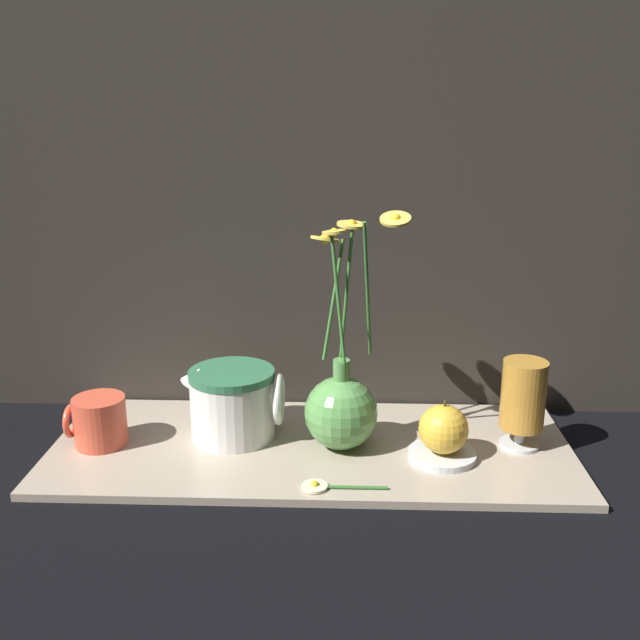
{
  "coord_description": "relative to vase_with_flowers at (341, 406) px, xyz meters",
  "views": [
    {
      "loc": [
        0.05,
        -1.0,
        0.51
      ],
      "look_at": [
        0.01,
        0.0,
        0.21
      ],
      "focal_mm": 40.0,
      "sensor_mm": 36.0,
      "label": 1
    }
  ],
  "objects": [
    {
      "name": "loose_daisy",
      "position": [
        -0.02,
        -0.13,
        -0.06
      ],
      "size": [
        0.12,
        0.04,
        0.01
      ],
      "color": "#336B2D",
      "rests_on": "shelf"
    },
    {
      "name": "saucer_plate",
      "position": [
        0.15,
        -0.03,
        -0.06
      ],
      "size": [
        0.1,
        0.1,
        0.01
      ],
      "color": "silver",
      "rests_on": "shelf"
    },
    {
      "name": "ceramic_pitcher",
      "position": [
        -0.17,
        0.03,
        -0.01
      ],
      "size": [
        0.16,
        0.13,
        0.12
      ],
      "color": "white",
      "rests_on": "shelf"
    },
    {
      "name": "yellow_mug",
      "position": [
        -0.37,
        -0.01,
        -0.03
      ],
      "size": [
        0.09,
        0.08,
        0.08
      ],
      "color": "#DB5138",
      "rests_on": "shelf"
    },
    {
      "name": "orange_fruit",
      "position": [
        0.15,
        -0.03,
        -0.02
      ],
      "size": [
        0.07,
        0.07,
        0.08
      ],
      "color": "gold",
      "rests_on": "saucer_plate"
    },
    {
      "name": "backdrop_wall",
      "position": [
        -0.05,
        0.18,
        0.47
      ],
      "size": [
        1.3,
        0.02,
        1.1
      ],
      "color": "#2D2823",
      "rests_on": "ground_plane"
    },
    {
      "name": "tea_glass",
      "position": [
        0.27,
        0.01,
        0.01
      ],
      "size": [
        0.07,
        0.07,
        0.14
      ],
      "color": "silver",
      "rests_on": "shelf"
    },
    {
      "name": "shelf",
      "position": [
        -0.05,
        0.01,
        -0.07
      ],
      "size": [
        0.8,
        0.33,
        0.01
      ],
      "color": "tan",
      "rests_on": "ground_plane"
    },
    {
      "name": "vase_with_flowers",
      "position": [
        0.0,
        0.0,
        0.0
      ],
      "size": [
        0.15,
        0.11,
        0.36
      ],
      "color": "#59994C",
      "rests_on": "shelf"
    },
    {
      "name": "ground_plane",
      "position": [
        -0.05,
        0.01,
        -0.08
      ],
      "size": [
        6.0,
        6.0,
        0.0
      ],
      "primitive_type": "plane",
      "color": "black"
    }
  ]
}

